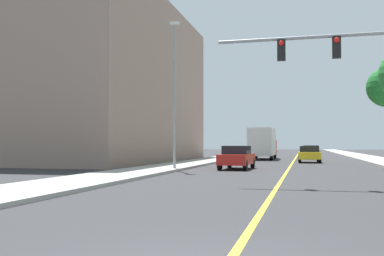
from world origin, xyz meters
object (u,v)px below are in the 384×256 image
object	(u,v)px
traffic_signal_mast	(380,65)
delivery_truck	(263,143)
car_yellow	(309,154)
car_gray	(311,152)
car_red	(237,157)
street_lamp	(175,87)

from	to	relation	value
traffic_signal_mast	delivery_truck	size ratio (longest dim) A/B	1.05
car_yellow	car_gray	xyz separation A→B (m)	(0.26, 9.65, 0.03)
car_gray	delivery_truck	distance (m)	5.66
traffic_signal_mast	car_red	bearing A→B (deg)	124.12
street_lamp	car_gray	world-z (taller)	street_lamp
car_red	delivery_truck	distance (m)	18.82
traffic_signal_mast	car_gray	world-z (taller)	traffic_signal_mast
car_yellow	delivery_truck	distance (m)	8.45
street_lamp	car_yellow	size ratio (longest dim) A/B	2.33
street_lamp	car_gray	size ratio (longest dim) A/B	2.12
street_lamp	car_yellow	xyz separation A→B (m)	(8.06, 14.11, -4.33)
traffic_signal_mast	delivery_truck	xyz separation A→B (m)	(-7.04, 29.10, -2.87)
delivery_truck	car_gray	bearing A→B (deg)	28.25
traffic_signal_mast	car_yellow	xyz separation A→B (m)	(-2.39, 22.11, -3.84)
car_yellow	delivery_truck	xyz separation A→B (m)	(-4.65, 6.99, 0.98)
street_lamp	car_red	distance (m)	5.98
car_red	delivery_truck	xyz separation A→B (m)	(-0.06, 18.79, 0.94)
car_yellow	car_red	bearing A→B (deg)	-112.63
car_red	car_gray	xyz separation A→B (m)	(4.84, 21.46, -0.00)
car_yellow	street_lamp	bearing A→B (deg)	-121.12
traffic_signal_mast	street_lamp	bearing A→B (deg)	142.55
traffic_signal_mast	car_gray	xyz separation A→B (m)	(-2.14, 31.76, -3.81)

